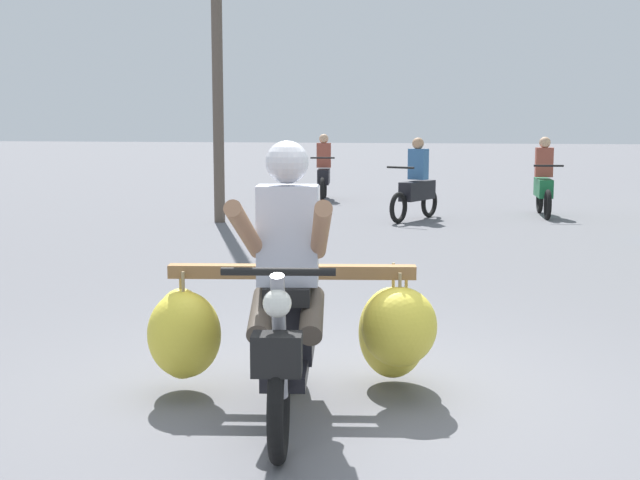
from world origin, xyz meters
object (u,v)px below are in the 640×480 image
motorbike_main_loaded (303,320)px  motorbike_distant_ahead_left (324,173)px  motorbike_distant_far_ahead (544,184)px  utility_pole (217,53)px  motorbike_distant_ahead_right (417,187)px

motorbike_main_loaded → motorbike_distant_ahead_left: motorbike_main_loaded is taller
motorbike_distant_ahead_left → motorbike_distant_far_ahead: same height
motorbike_distant_far_ahead → utility_pole: (-5.37, -1.99, 2.20)m
motorbike_distant_ahead_right → utility_pole: utility_pole is taller
utility_pole → motorbike_distant_ahead_left: bearing=77.5°
motorbike_distant_far_ahead → utility_pole: bearing=-159.6°
motorbike_distant_ahead_left → utility_pole: 4.99m
motorbike_main_loaded → motorbike_distant_ahead_left: size_ratio=1.18×
motorbike_distant_ahead_right → utility_pole: size_ratio=0.27×
motorbike_main_loaded → motorbike_distant_ahead_right: motorbike_main_loaded is taller
motorbike_distant_ahead_left → utility_pole: utility_pole is taller
motorbike_main_loaded → motorbike_distant_ahead_right: size_ratio=1.26×
motorbike_distant_far_ahead → utility_pole: utility_pole is taller
motorbike_main_loaded → motorbike_distant_ahead_left: (-2.31, 13.27, 0.07)m
utility_pole → motorbike_distant_far_ahead: bearing=20.4°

